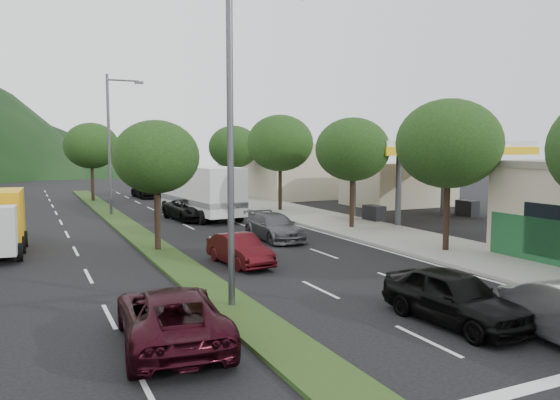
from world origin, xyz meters
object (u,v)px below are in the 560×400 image
tree_r_b (449,144)px  car_queue_d (190,210)px  tree_r_c (353,149)px  tree_r_d (280,143)px  car_queue_f (147,190)px  car_queue_a (454,297)px  motorhome (201,190)px  streetlight_mid (112,137)px  car_queue_c (240,250)px  tree_med_far (91,146)px  tree_r_e (234,147)px  car_queue_b (274,227)px  tree_med_near (156,157)px  car_queue_e (180,203)px  streetlight_near (237,124)px  suv_maroon (171,316)px

tree_r_b → car_queue_d: bearing=115.0°
tree_r_c → tree_r_d: size_ratio=0.90×
tree_r_b → car_queue_f: size_ratio=1.31×
car_queue_d → tree_r_c: bearing=-52.9°
car_queue_a → car_queue_d: (-0.62, 24.18, -0.06)m
car_queue_a → motorhome: (0.43, 25.15, 1.15)m
tree_r_b → car_queue_a: bearing=-130.9°
streetlight_mid → car_queue_c: 20.11m
tree_med_far → streetlight_mid: bearing=-88.9°
tree_r_d → car_queue_d: size_ratio=1.41×
tree_r_e → car_queue_f: size_ratio=1.26×
car_queue_a → car_queue_b: car_queue_a is taller
tree_r_d → car_queue_c: 19.50m
tree_med_near → tree_r_d: bearing=45.0°
car_queue_c → car_queue_b: bearing=46.6°
tree_r_b → motorhome: tree_r_b is taller
tree_med_far → motorhome: bearing=-69.7°
car_queue_a → car_queue_e: car_queue_a is taller
tree_med_near → streetlight_near: bearing=-88.8°
car_queue_b → car_queue_c: 6.32m
car_queue_c → car_queue_f: size_ratio=0.74×
tree_r_c → streetlight_near: bearing=-134.5°
car_queue_b → car_queue_f: (-1.09, 27.28, 0.08)m
tree_r_c → car_queue_d: size_ratio=1.28×
car_queue_e → car_queue_c: bearing=-94.6°
tree_r_c → car_queue_c: (-9.57, -6.37, -4.10)m
streetlight_near → car_queue_a: streetlight_near is taller
car_queue_f → car_queue_b: bearing=-91.7°
tree_med_far → tree_med_near: bearing=-90.0°
tree_med_near → car_queue_f: (5.21, 27.91, -3.66)m
tree_med_near → motorhome: size_ratio=0.63×
tree_r_d → suv_maroon: 28.54m
tree_r_b → tree_r_e: tree_r_b is taller
car_queue_f → motorhome: motorhome is taller
tree_r_e → car_queue_b: bearing=-104.9°
tree_r_c → streetlight_mid: size_ratio=0.65×
tree_r_b → streetlight_mid: streetlight_mid is taller
car_queue_c → car_queue_d: (2.02, 14.54, 0.06)m
tree_r_b → suv_maroon: (-14.41, -6.22, -4.31)m
tree_med_far → car_queue_b: 26.49m
suv_maroon → car_queue_c: size_ratio=1.33×
tree_r_d → motorhome: 7.33m
tree_r_c → car_queue_d: tree_r_c is taller
streetlight_near → tree_med_far: bearing=90.3°
car_queue_d → tree_r_e: bearing=51.8°
car_queue_a → car_queue_d: 24.18m
car_queue_c → streetlight_mid: bearing=90.9°
tree_r_c → suv_maroon: size_ratio=1.25×
suv_maroon → car_queue_e: 28.40m
streetlight_mid → motorhome: (5.29, -3.85, -3.67)m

